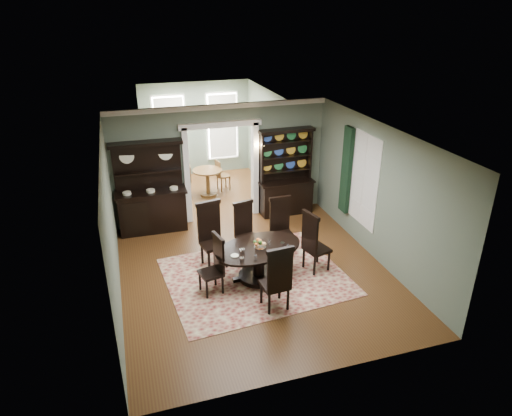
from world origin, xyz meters
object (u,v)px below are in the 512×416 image
(dining_table, at_px, (259,257))
(sideboard, at_px, (151,201))
(welsh_dresser, at_px, (286,183))
(parlor_table, at_px, (208,179))

(dining_table, xyz_separation_m, sideboard, (-1.85, 2.91, 0.28))
(sideboard, relative_size, welsh_dresser, 0.98)
(parlor_table, bearing_deg, sideboard, -134.73)
(dining_table, relative_size, parlor_table, 2.45)
(parlor_table, bearing_deg, welsh_dresser, -44.95)
(welsh_dresser, relative_size, parlor_table, 2.66)
(dining_table, xyz_separation_m, welsh_dresser, (1.67, 2.92, 0.32))
(dining_table, bearing_deg, welsh_dresser, 45.37)
(sideboard, height_order, parlor_table, sideboard)
(welsh_dresser, xyz_separation_m, parlor_table, (-1.77, 1.76, -0.31))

